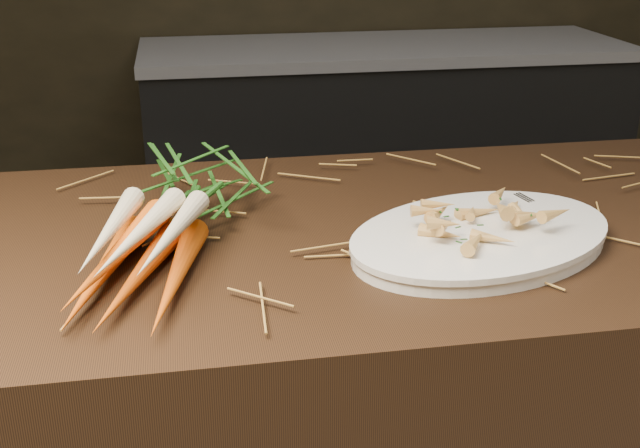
# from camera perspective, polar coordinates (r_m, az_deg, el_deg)

# --- Properties ---
(back_counter) EXTENTS (1.82, 0.62, 0.84)m
(back_counter) POSITION_cam_1_polar(r_m,az_deg,el_deg) (3.18, 4.44, 5.19)
(back_counter) COLOR black
(back_counter) RESTS_ON ground
(straw_bedding) EXTENTS (1.40, 0.60, 0.02)m
(straw_bedding) POSITION_cam_1_polar(r_m,az_deg,el_deg) (1.24, 12.86, 0.95)
(straw_bedding) COLOR olive
(straw_bedding) RESTS_ON main_counter
(root_veg_bunch) EXTENTS (0.29, 0.54, 0.10)m
(root_veg_bunch) POSITION_cam_1_polar(r_m,az_deg,el_deg) (1.13, -10.39, 1.19)
(root_veg_bunch) COLOR #D6520E
(root_veg_bunch) RESTS_ON main_counter
(serving_platter) EXTENTS (0.47, 0.40, 0.02)m
(serving_platter) POSITION_cam_1_polar(r_m,az_deg,el_deg) (1.12, 11.39, -1.12)
(serving_platter) COLOR white
(serving_platter) RESTS_ON main_counter
(roasted_veg_heap) EXTENTS (0.23, 0.21, 0.04)m
(roasted_veg_heap) POSITION_cam_1_polar(r_m,az_deg,el_deg) (1.11, 11.51, 0.43)
(roasted_veg_heap) COLOR tan
(roasted_veg_heap) RESTS_ON serving_platter
(serving_fork) EXTENTS (0.04, 0.15, 0.00)m
(serving_fork) POSITION_cam_1_polar(r_m,az_deg,el_deg) (1.20, 16.86, 0.61)
(serving_fork) COLOR silver
(serving_fork) RESTS_ON serving_platter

